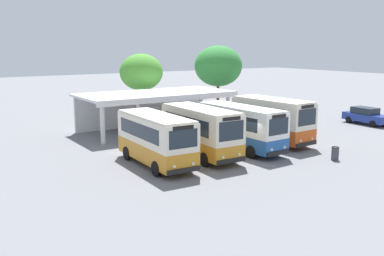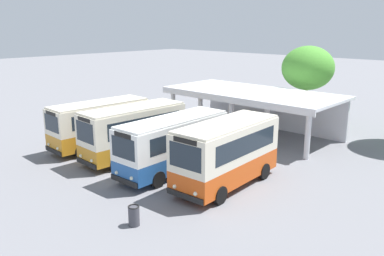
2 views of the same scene
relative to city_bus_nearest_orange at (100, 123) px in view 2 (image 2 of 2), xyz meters
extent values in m
plane|color=slate|center=(6.62, -1.77, -1.78)|extent=(180.00, 180.00, 0.00)
cylinder|color=black|center=(0.98, -2.17, -1.33)|extent=(0.26, 0.91, 0.90)
cylinder|color=black|center=(-1.15, -2.09, -1.33)|extent=(0.26, 0.91, 0.90)
cylinder|color=black|center=(1.15, 2.12, -1.33)|extent=(0.26, 0.91, 0.90)
cylinder|color=black|center=(-0.98, 2.20, -1.33)|extent=(0.26, 0.91, 0.90)
cube|color=orange|center=(0.00, 0.01, -0.85)|extent=(2.50, 7.01, 1.08)
cube|color=beige|center=(0.00, 0.01, 0.50)|extent=(2.50, 7.01, 1.63)
cube|color=beige|center=(0.00, 0.01, 1.38)|extent=(2.43, 6.80, 0.12)
cube|color=black|center=(-0.14, -3.48, -1.26)|extent=(2.12, 0.18, 0.28)
cube|color=#1E2833|center=(-0.14, -3.43, 0.55)|extent=(1.83, 0.12, 1.06)
cube|color=black|center=(-0.14, -3.43, 1.20)|extent=(1.34, 0.10, 0.24)
cube|color=#1E2833|center=(1.11, 0.07, 0.55)|extent=(0.26, 5.54, 0.90)
cube|color=#1E2833|center=(-1.10, 0.16, 0.55)|extent=(0.26, 5.54, 0.90)
sphere|color=#EAEACC|center=(0.47, -3.49, -0.95)|extent=(0.20, 0.20, 0.20)
sphere|color=#EAEACC|center=(-0.75, -3.44, -0.95)|extent=(0.20, 0.20, 0.20)
cylinder|color=black|center=(4.51, -2.01, -1.33)|extent=(0.25, 0.91, 0.90)
cylinder|color=black|center=(2.38, -1.94, -1.33)|extent=(0.25, 0.91, 0.90)
cylinder|color=black|center=(4.66, 2.26, -1.33)|extent=(0.25, 0.91, 0.90)
cylinder|color=black|center=(2.54, 2.34, -1.33)|extent=(0.25, 0.91, 0.90)
cube|color=orange|center=(3.52, 0.16, -0.88)|extent=(2.47, 6.97, 1.03)
cube|color=beige|center=(3.52, 0.16, 0.55)|extent=(2.47, 6.97, 1.84)
cube|color=beige|center=(3.52, 0.16, 1.53)|extent=(2.40, 6.76, 0.12)
cube|color=black|center=(3.40, -3.31, -1.26)|extent=(2.12, 0.17, 0.28)
cube|color=#1E2833|center=(3.40, -3.27, 0.60)|extent=(1.83, 0.11, 1.20)
cube|color=black|center=(3.40, -3.27, 1.35)|extent=(1.34, 0.10, 0.24)
cube|color=#1E2833|center=(4.63, 0.22, 0.60)|extent=(0.23, 5.51, 1.01)
cube|color=#1E2833|center=(2.42, 0.30, 0.60)|extent=(0.23, 5.51, 1.01)
sphere|color=#EAEACC|center=(4.01, -3.33, -0.95)|extent=(0.20, 0.20, 0.20)
sphere|color=#EAEACC|center=(2.79, -3.28, -0.95)|extent=(0.20, 0.20, 0.20)
cylinder|color=black|center=(8.16, -2.02, -1.33)|extent=(0.25, 0.91, 0.90)
cylinder|color=black|center=(6.09, -2.09, -1.33)|extent=(0.25, 0.91, 0.90)
cylinder|color=black|center=(8.00, 2.55, -1.33)|extent=(0.25, 0.91, 0.90)
cylinder|color=black|center=(5.94, 2.48, -1.33)|extent=(0.25, 0.91, 0.90)
cube|color=#23569E|center=(7.05, 0.23, -0.89)|extent=(2.42, 7.45, 1.01)
cube|color=white|center=(7.05, 0.23, 0.46)|extent=(2.42, 7.45, 1.69)
cube|color=white|center=(7.05, 0.23, 1.36)|extent=(2.35, 7.23, 0.12)
cube|color=black|center=(7.18, -3.49, -1.26)|extent=(2.06, 0.17, 0.28)
cube|color=#1E2833|center=(7.17, -3.44, 0.51)|extent=(1.78, 0.11, 1.10)
cube|color=black|center=(7.17, -3.44, 1.18)|extent=(1.30, 0.10, 0.24)
cube|color=#1E2833|center=(8.12, 0.37, 0.51)|extent=(0.24, 5.90, 0.93)
cube|color=#1E2833|center=(5.97, 0.29, 0.51)|extent=(0.24, 5.90, 0.93)
sphere|color=#EAEACC|center=(7.77, -3.46, -0.95)|extent=(0.20, 0.20, 0.20)
sphere|color=#EAEACC|center=(6.58, -3.50, -0.95)|extent=(0.20, 0.20, 0.20)
cylinder|color=black|center=(11.80, -1.33, -1.33)|extent=(0.27, 0.91, 0.90)
cylinder|color=black|center=(9.57, -1.45, -1.33)|extent=(0.27, 0.91, 0.90)
cylinder|color=black|center=(11.58, 2.81, -1.33)|extent=(0.27, 0.91, 0.90)
cylinder|color=black|center=(9.34, 2.69, -1.33)|extent=(0.27, 0.91, 0.90)
cube|color=#D14C14|center=(10.57, 0.68, -0.84)|extent=(2.69, 6.80, 1.12)
cube|color=beige|center=(10.57, 0.68, 0.64)|extent=(2.69, 6.80, 1.83)
cube|color=beige|center=(10.57, 0.68, 1.61)|extent=(2.61, 6.60, 0.12)
cube|color=black|center=(10.75, -2.69, -1.26)|extent=(2.22, 0.22, 0.28)
cube|color=#1E2833|center=(10.75, -2.64, 0.69)|extent=(1.92, 0.15, 1.19)
cube|color=black|center=(10.75, -2.64, 1.43)|extent=(1.40, 0.13, 0.24)
cube|color=#1E2833|center=(11.72, 0.84, 0.69)|extent=(0.33, 5.34, 1.01)
cube|color=#1E2833|center=(9.41, 0.72, 0.69)|extent=(0.33, 5.34, 1.01)
sphere|color=#EAEACC|center=(11.39, -2.65, -0.95)|extent=(0.20, 0.20, 0.20)
sphere|color=#EAEACC|center=(10.11, -2.71, -0.95)|extent=(0.20, 0.20, 0.20)
cylinder|color=silver|center=(-0.48, 7.52, -0.18)|extent=(0.36, 0.36, 3.20)
cylinder|color=silver|center=(2.56, 7.52, -0.18)|extent=(0.36, 0.36, 3.20)
cylinder|color=silver|center=(5.59, 7.52, -0.18)|extent=(0.36, 0.36, 3.20)
cylinder|color=silver|center=(8.63, 7.52, -0.18)|extent=(0.36, 0.36, 3.20)
cylinder|color=silver|center=(11.67, 7.52, -0.18)|extent=(0.36, 0.36, 3.20)
cube|color=silver|center=(5.59, 12.86, -0.18)|extent=(12.95, 0.20, 3.20)
cube|color=silver|center=(5.59, 10.09, 1.52)|extent=(13.45, 6.24, 0.20)
cube|color=silver|center=(5.59, 7.02, 1.28)|extent=(13.45, 0.10, 0.28)
cylinder|color=slate|center=(3.91, 9.33, -1.56)|extent=(0.03, 0.03, 0.44)
cylinder|color=slate|center=(3.55, 9.33, -1.56)|extent=(0.03, 0.03, 0.44)
cylinder|color=slate|center=(3.90, 9.69, -1.56)|extent=(0.03, 0.03, 0.44)
cylinder|color=slate|center=(3.55, 9.68, -1.56)|extent=(0.03, 0.03, 0.44)
cube|color=#2D8C47|center=(3.73, 9.51, -1.32)|extent=(0.44, 0.44, 0.04)
cube|color=#2D8C47|center=(3.73, 9.71, -1.12)|extent=(0.44, 0.04, 0.40)
cylinder|color=slate|center=(4.58, 9.39, -1.56)|extent=(0.03, 0.03, 0.44)
cylinder|color=slate|center=(4.22, 9.38, -1.56)|extent=(0.03, 0.03, 0.44)
cylinder|color=slate|center=(4.57, 9.74, -1.56)|extent=(0.03, 0.03, 0.44)
cylinder|color=slate|center=(4.22, 9.74, -1.56)|extent=(0.03, 0.03, 0.44)
cube|color=#2D8C47|center=(4.40, 9.56, -1.32)|extent=(0.44, 0.44, 0.04)
cube|color=#2D8C47|center=(4.40, 9.76, -1.12)|extent=(0.44, 0.04, 0.40)
cylinder|color=slate|center=(5.25, 9.28, -1.56)|extent=(0.03, 0.03, 0.44)
cylinder|color=slate|center=(4.90, 9.27, -1.56)|extent=(0.03, 0.03, 0.44)
cylinder|color=slate|center=(5.25, 9.63, -1.56)|extent=(0.03, 0.03, 0.44)
cylinder|color=slate|center=(4.89, 9.63, -1.56)|extent=(0.03, 0.03, 0.44)
cube|color=#2D8C47|center=(5.07, 9.45, -1.32)|extent=(0.44, 0.44, 0.04)
cube|color=#2D8C47|center=(5.07, 9.65, -1.12)|extent=(0.44, 0.04, 0.40)
cylinder|color=slate|center=(5.92, 9.42, -1.56)|extent=(0.03, 0.03, 0.44)
cylinder|color=slate|center=(5.57, 9.42, -1.56)|extent=(0.03, 0.03, 0.44)
cylinder|color=slate|center=(5.92, 9.77, -1.56)|extent=(0.03, 0.03, 0.44)
cylinder|color=slate|center=(5.56, 9.77, -1.56)|extent=(0.03, 0.03, 0.44)
cube|color=#2D8C47|center=(5.74, 9.60, -1.32)|extent=(0.44, 0.44, 0.04)
cube|color=#2D8C47|center=(5.74, 9.80, -1.12)|extent=(0.44, 0.04, 0.40)
cylinder|color=slate|center=(6.59, 9.33, -1.56)|extent=(0.03, 0.03, 0.44)
cylinder|color=slate|center=(6.24, 9.33, -1.56)|extent=(0.03, 0.03, 0.44)
cylinder|color=slate|center=(6.59, 9.69, -1.56)|extent=(0.03, 0.03, 0.44)
cylinder|color=slate|center=(6.23, 9.68, -1.56)|extent=(0.03, 0.03, 0.44)
cube|color=#2D8C47|center=(6.41, 9.51, -1.32)|extent=(0.44, 0.44, 0.04)
cube|color=#2D8C47|center=(6.41, 9.71, -1.12)|extent=(0.44, 0.04, 0.40)
cylinder|color=brown|center=(7.14, 15.87, -0.17)|extent=(0.32, 0.32, 3.22)
ellipsoid|color=#4C9933|center=(7.14, 15.87, 3.06)|extent=(4.31, 4.31, 3.67)
cylinder|color=#3F3F47|center=(10.43, -5.46, -1.35)|extent=(0.48, 0.48, 0.85)
torus|color=black|center=(10.43, -5.46, -0.91)|extent=(0.49, 0.49, 0.06)
camera|label=1|loc=(-12.68, -23.22, 5.63)|focal=40.37mm
camera|label=2|loc=(22.61, -14.88, 6.49)|focal=36.78mm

